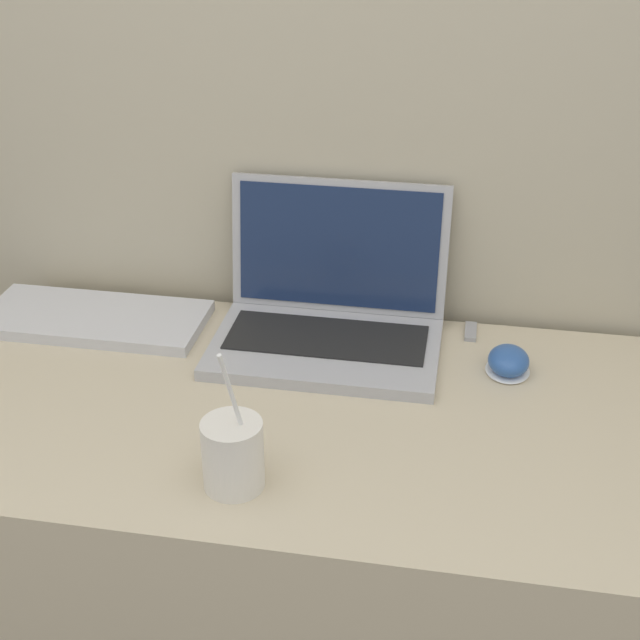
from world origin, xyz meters
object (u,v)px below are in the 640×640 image
at_px(drink_cup, 233,453).
at_px(usb_stick, 471,331).
at_px(laptop, 330,310).
at_px(external_keyboard, 94,318).
at_px(computer_mouse, 508,362).

distance_m(drink_cup, usb_stick, 0.56).
distance_m(laptop, external_keyboard, 0.43).
distance_m(laptop, computer_mouse, 0.31).
distance_m(computer_mouse, usb_stick, 0.13).
bearing_deg(drink_cup, laptop, 81.61).
height_order(drink_cup, usb_stick, drink_cup).
bearing_deg(external_keyboard, usb_stick, 6.98).
bearing_deg(external_keyboard, computer_mouse, -2.83).
xyz_separation_m(laptop, computer_mouse, (0.30, -0.05, -0.04)).
xyz_separation_m(drink_cup, usb_stick, (0.30, 0.47, -0.05)).
height_order(external_keyboard, usb_stick, external_keyboard).
relative_size(laptop, external_keyboard, 0.96).
relative_size(laptop, computer_mouse, 4.42).
xyz_separation_m(external_keyboard, usb_stick, (0.66, 0.08, -0.01)).
distance_m(laptop, drink_cup, 0.42).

